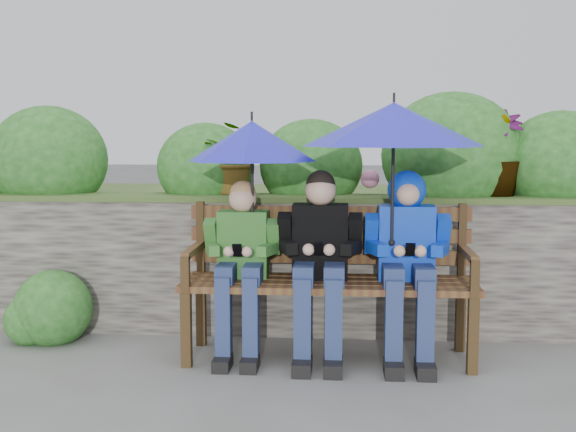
# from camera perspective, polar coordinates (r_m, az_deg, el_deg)

# --- Properties ---
(ground) EXTENTS (60.00, 60.00, 0.00)m
(ground) POSITION_cam_1_polar(r_m,az_deg,el_deg) (4.83, -0.09, -11.41)
(ground) COLOR #5D5E56
(ground) RESTS_ON ground
(garden_backdrop) EXTENTS (8.00, 2.88, 1.90)m
(garden_backdrop) POSITION_cam_1_polar(r_m,az_deg,el_deg) (6.22, 0.35, -1.09)
(garden_backdrop) COLOR #413C39
(garden_backdrop) RESTS_ON ground
(park_bench) EXTENTS (1.93, 0.57, 1.02)m
(park_bench) POSITION_cam_1_polar(r_m,az_deg,el_deg) (4.84, 3.25, -4.31)
(park_bench) COLOR #402D17
(park_bench) RESTS_ON ground
(boy_left) EXTENTS (0.50, 0.58, 1.18)m
(boy_left) POSITION_cam_1_polar(r_m,az_deg,el_deg) (4.78, -3.70, -3.33)
(boy_left) COLOR #317A23
(boy_left) RESTS_ON ground
(boy_middle) EXTENTS (0.55, 0.64, 1.25)m
(boy_middle) POSITION_cam_1_polar(r_m,az_deg,el_deg) (4.72, 2.52, -3.07)
(boy_middle) COLOR black
(boy_middle) RESTS_ON ground
(boy_right) EXTENTS (0.55, 0.66, 1.25)m
(boy_right) POSITION_cam_1_polar(r_m,az_deg,el_deg) (4.74, 9.40, -2.54)
(boy_right) COLOR #1523BC
(boy_right) RESTS_ON ground
(umbrella_left) EXTENTS (0.84, 0.84, 0.89)m
(umbrella_left) POSITION_cam_1_polar(r_m,az_deg,el_deg) (4.74, -2.87, 5.92)
(umbrella_left) COLOR #1C1DCC
(umbrella_left) RESTS_ON ground
(umbrella_right) EXTENTS (1.15, 1.15, 0.98)m
(umbrella_right) POSITION_cam_1_polar(r_m,az_deg,el_deg) (4.66, 8.35, 7.17)
(umbrella_right) COLOR #1C1DCC
(umbrella_right) RESTS_ON ground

